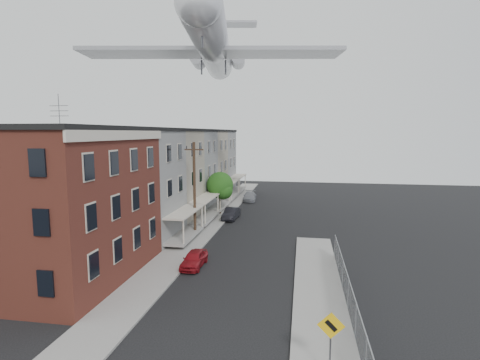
# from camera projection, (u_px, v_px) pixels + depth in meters

# --- Properties ---
(ground) EXTENTS (120.00, 120.00, 0.00)m
(ground) POSITION_uv_depth(u_px,v_px,m) (202.00, 350.00, 17.07)
(ground) COLOR black
(ground) RESTS_ON ground
(sidewalk_left) EXTENTS (3.00, 62.00, 0.12)m
(sidewalk_left) POSITION_uv_depth(u_px,v_px,m) (211.00, 222.00, 41.45)
(sidewalk_left) COLOR gray
(sidewalk_left) RESTS_ON ground
(sidewalk_right) EXTENTS (3.00, 26.00, 0.12)m
(sidewalk_right) POSITION_uv_depth(u_px,v_px,m) (319.00, 300.00, 22.03)
(sidewalk_right) COLOR gray
(sidewalk_right) RESTS_ON ground
(curb_left) EXTENTS (0.15, 62.00, 0.14)m
(curb_left) POSITION_uv_depth(u_px,v_px,m) (224.00, 222.00, 41.21)
(curb_left) COLOR gray
(curb_left) RESTS_ON ground
(curb_right) EXTENTS (0.15, 26.00, 0.14)m
(curb_right) POSITION_uv_depth(u_px,v_px,m) (295.00, 298.00, 22.27)
(curb_right) COLOR gray
(curb_right) RESTS_ON ground
(corner_building) EXTENTS (10.31, 12.30, 12.15)m
(corner_building) POSITION_uv_depth(u_px,v_px,m) (57.00, 203.00, 25.24)
(corner_building) COLOR #3D1B13
(corner_building) RESTS_ON ground
(row_house_a) EXTENTS (11.98, 7.00, 10.30)m
(row_house_a) POSITION_uv_depth(u_px,v_px,m) (123.00, 184.00, 34.53)
(row_house_a) COLOR slate
(row_house_a) RESTS_ON ground
(row_house_b) EXTENTS (11.98, 7.00, 10.30)m
(row_house_b) POSITION_uv_depth(u_px,v_px,m) (153.00, 176.00, 41.38)
(row_house_b) COLOR #6D6556
(row_house_b) RESTS_ON ground
(row_house_c) EXTENTS (11.98, 7.00, 10.30)m
(row_house_c) POSITION_uv_depth(u_px,v_px,m) (174.00, 169.00, 48.23)
(row_house_c) COLOR slate
(row_house_c) RESTS_ON ground
(row_house_d) EXTENTS (11.98, 7.00, 10.30)m
(row_house_d) POSITION_uv_depth(u_px,v_px,m) (190.00, 165.00, 55.07)
(row_house_d) COLOR #6D6556
(row_house_d) RESTS_ON ground
(row_house_e) EXTENTS (11.98, 7.00, 10.30)m
(row_house_e) POSITION_uv_depth(u_px,v_px,m) (203.00, 161.00, 61.92)
(row_house_e) COLOR slate
(row_house_e) RESTS_ON ground
(chainlink_fence) EXTENTS (0.06, 18.06, 1.90)m
(chainlink_fence) POSITION_uv_depth(u_px,v_px,m) (348.00, 294.00, 20.69)
(chainlink_fence) COLOR gray
(chainlink_fence) RESTS_ON ground
(warning_sign) EXTENTS (1.10, 0.11, 2.80)m
(warning_sign) POSITION_uv_depth(u_px,v_px,m) (331.00, 334.00, 14.91)
(warning_sign) COLOR #515156
(warning_sign) RESTS_ON ground
(utility_pole) EXTENTS (1.80, 0.26, 9.00)m
(utility_pole) POSITION_uv_depth(u_px,v_px,m) (194.00, 188.00, 35.01)
(utility_pole) COLOR black
(utility_pole) RESTS_ON ground
(street_tree) EXTENTS (3.22, 3.20, 5.20)m
(street_tree) POSITION_uv_depth(u_px,v_px,m) (221.00, 186.00, 44.82)
(street_tree) COLOR black
(street_tree) RESTS_ON ground
(car_near) EXTENTS (1.46, 3.55, 1.20)m
(car_near) POSITION_uv_depth(u_px,v_px,m) (194.00, 259.00, 27.58)
(car_near) COLOR maroon
(car_near) RESTS_ON ground
(car_mid) EXTENTS (1.59, 4.05, 1.31)m
(car_mid) POSITION_uv_depth(u_px,v_px,m) (231.00, 214.00, 42.79)
(car_mid) COLOR black
(car_mid) RESTS_ON ground
(car_far) EXTENTS (2.07, 4.45, 1.26)m
(car_far) POSITION_uv_depth(u_px,v_px,m) (250.00, 196.00, 54.41)
(car_far) COLOR gray
(car_far) RESTS_ON ground
(airplane) EXTENTS (26.25, 29.99, 8.62)m
(airplane) POSITION_uv_depth(u_px,v_px,m) (213.00, 46.00, 39.58)
(airplane) COLOR silver
(airplane) RESTS_ON ground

